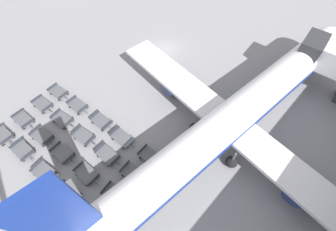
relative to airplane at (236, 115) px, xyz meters
The scene contains 23 objects.
ground_plane 17.34m from the airplane, 160.54° to the left, with size 500.00×500.00×0.00m, color gray.
airplane is the anchor object (origin of this frame).
baggage_dolly_row_near_col_a 26.59m from the airplane, 134.44° to the right, with size 3.24×1.84×0.92m.
baggage_dolly_row_near_col_b 23.69m from the airplane, 129.50° to the right, with size 3.24×1.83×0.92m.
baggage_dolly_row_near_col_c 21.05m from the airplane, 121.60° to the right, with size 3.27×1.97×0.92m.
baggage_dolly_row_near_col_d 18.96m from the airplane, 112.79° to the right, with size 3.27×1.93×0.92m.
baggage_dolly_row_near_col_e 17.34m from the airplane, 101.46° to the right, with size 3.25×1.86×0.92m.
baggage_dolly_row_mid_a_col_a 25.04m from the airplane, 139.35° to the right, with size 3.24×1.82×0.92m.
baggage_dolly_row_mid_a_col_b 22.02m from the airplane, 133.72° to the right, with size 3.27×1.95×0.92m.
baggage_dolly_row_mid_a_col_c 19.32m from the airplane, 126.97° to the right, with size 3.26×1.89×0.92m.
baggage_dolly_row_mid_a_col_d 16.90m from the airplane, 117.36° to the right, with size 3.23×1.80×0.92m.
baggage_dolly_row_mid_a_col_e 14.87m from the airplane, 105.11° to the right, with size 3.27×1.95×0.92m.
baggage_dolly_row_mid_b_col_a 23.72m from the airplane, 145.21° to the right, with size 3.25×1.85×0.92m.
baggage_dolly_row_mid_b_col_b 20.33m from the airplane, 140.15° to the right, with size 3.27×1.97×0.92m.
baggage_dolly_row_mid_b_col_c 17.26m from the airplane, 132.96° to the right, with size 3.27×1.93×0.92m.
baggage_dolly_row_mid_b_col_d 14.56m from the airplane, 122.90° to the right, with size 3.23×1.80×0.92m.
baggage_dolly_row_mid_b_col_e 12.51m from the airplane, 109.98° to the right, with size 3.26×1.89×0.92m.
baggage_dolly_row_far_col_a 22.73m from the airplane, 150.96° to the right, with size 3.25×1.87×0.92m.
baggage_dolly_row_far_col_b 19.26m from the airplane, 146.84° to the right, with size 3.23×1.81×0.92m.
baggage_dolly_row_far_col_c 15.64m from the airplane, 140.47° to the right, with size 3.24×1.83×0.92m.
baggage_dolly_row_far_col_d 12.94m from the airplane, 131.09° to the right, with size 3.23×1.80×0.92m.
baggage_dolly_row_far_col_e 10.26m from the airplane, 115.65° to the right, with size 3.23×1.80×0.92m.
stand_guidance_stripe 9.35m from the airplane, 92.67° to the right, with size 4.05×38.88×0.01m.
Camera 1 is at (20.28, -20.62, 23.01)m, focal length 24.00 mm.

